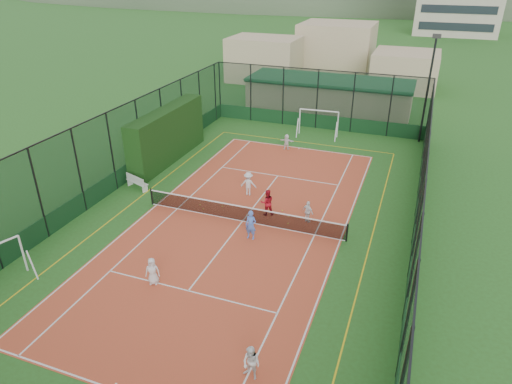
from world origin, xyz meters
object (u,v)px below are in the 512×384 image
child_far_back (287,142)px  coach (267,202)px  clubhouse (329,96)px  futsal_goal_far (318,123)px  child_far_right (308,212)px  child_near_mid (251,225)px  child_far_left (248,184)px  child_near_right (251,363)px  white_bench (137,181)px  floodlight_ne (427,91)px  child_near_left (152,271)px

child_far_back → coach: bearing=99.3°
clubhouse → child_far_back: clubhouse is taller
futsal_goal_far → child_far_right: futsal_goal_far is taller
child_near_mid → child_far_back: bearing=99.3°
child_far_left → clubhouse: bearing=-100.9°
child_near_mid → child_near_right: 8.92m
child_near_right → white_bench: bearing=151.2°
floodlight_ne → child_near_right: 26.96m
child_near_left → child_far_left: size_ratio=0.87×
child_near_mid → child_near_right: size_ratio=1.17×
child_far_right → coach: size_ratio=0.82×
child_near_left → child_near_mid: child_near_mid is taller
futsal_goal_far → child_far_left: 12.18m
floodlight_ne → child_far_back: size_ratio=6.90×
futsal_goal_far → child_near_mid: (0.43, -16.68, -0.24)m
child_near_left → child_far_right: size_ratio=1.03×
child_near_right → child_far_left: bearing=125.9°
child_near_right → child_far_right: (-0.86, 10.98, -0.05)m
child_near_mid → floodlight_ne: bearing=67.9°
white_bench → child_far_back: child_far_back is taller
clubhouse → child_near_mid: clubhouse is taller
child_near_right → child_far_back: (-5.15, 21.07, -0.08)m
floodlight_ne → white_bench: size_ratio=4.72×
child_near_mid → child_far_left: 4.98m
child_near_left → coach: coach is taller
coach → floodlight_ne: bearing=-144.1°
child_far_back → child_near_right: bearing=102.3°
child_near_right → child_far_back: child_near_right is taller
coach → child_near_right: bearing=78.5°
futsal_goal_far → child_far_back: bearing=-114.2°
floodlight_ne → futsal_goal_far: (-7.97, -1.37, -3.07)m
child_near_left → child_far_back: child_near_left is taller
child_far_left → child_far_back: bearing=-98.0°
futsal_goal_far → child_near_mid: size_ratio=2.04×
clubhouse → coach: 20.84m
child_far_back → coach: (1.92, -10.09, 0.18)m
child_near_left → child_near_right: child_near_right is taller
child_near_left → child_near_right: 6.85m
white_bench → clubhouse: bearing=88.9°
floodlight_ne → white_bench: (-16.40, -15.10, -3.63)m
floodlight_ne → child_near_right: (-4.34, -26.38, -3.43)m
clubhouse → child_far_left: (-0.86, -18.86, -0.81)m
child_near_right → clubhouse: bearing=112.0°
white_bench → futsal_goal_far: futsal_goal_far is taller
floodlight_ne → child_far_right: size_ratio=6.48×
clubhouse → child_near_right: clubhouse is taller
child_near_right → child_far_back: bearing=118.1°
child_near_mid → coach: bearing=91.3°
child_far_left → child_far_right: child_far_left is taller
child_far_right → coach: 2.38m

